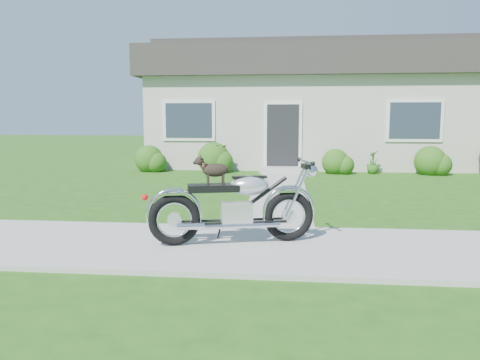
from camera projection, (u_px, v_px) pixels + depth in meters
The scene contains 8 objects.
ground at pixel (393, 252), 5.84m from camera, with size 80.00×80.00×0.00m, color #235114.
sidewalk at pixel (393, 250), 5.84m from camera, with size 24.00×2.20×0.04m, color #9E9B93.
walkway at pixel (280, 189), 10.92m from camera, with size 1.20×8.00×0.03m, color #9E9B93.
house at pixel (324, 105), 17.39m from camera, with size 12.60×7.03×4.50m.
shrub_row at pixel (346, 160), 14.13m from camera, with size 11.58×1.15×1.15m.
potted_plant_left at pixel (214, 158), 14.59m from camera, with size 0.77×0.67×0.86m, color #264E14.
potted_plant_right at pixel (373, 162), 14.10m from camera, with size 0.39×0.39×0.70m, color #31691D.
motorcycle_with_dog at pixel (236, 205), 6.05m from camera, with size 2.18×0.87×1.14m.
Camera 1 is at (-1.32, -5.84, 1.65)m, focal length 35.00 mm.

